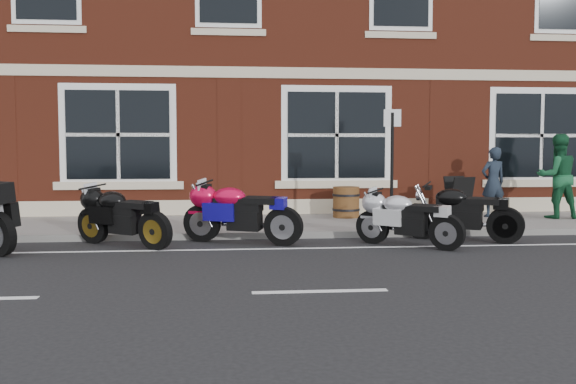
# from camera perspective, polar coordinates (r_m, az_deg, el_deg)

# --- Properties ---
(ground) EXTENTS (80.00, 80.00, 0.00)m
(ground) POSITION_cam_1_polar(r_m,az_deg,el_deg) (10.53, 0.46, -5.22)
(ground) COLOR black
(ground) RESTS_ON ground
(sidewalk) EXTENTS (30.00, 3.00, 0.12)m
(sidewalk) POSITION_cam_1_polar(r_m,az_deg,el_deg) (13.48, -0.89, -2.94)
(sidewalk) COLOR slate
(sidewalk) RESTS_ON ground
(kerb) EXTENTS (30.00, 0.16, 0.12)m
(kerb) POSITION_cam_1_polar(r_m,az_deg,el_deg) (11.92, -0.27, -3.85)
(kerb) COLOR slate
(kerb) RESTS_ON ground
(pub_building) EXTENTS (24.00, 12.00, 12.00)m
(pub_building) POSITION_cam_1_polar(r_m,az_deg,el_deg) (21.31, -2.63, 15.67)
(pub_building) COLOR maroon
(pub_building) RESTS_ON ground
(moto_sport_red) EXTENTS (2.08, 1.03, 1.00)m
(moto_sport_red) POSITION_cam_1_polar(r_m,az_deg,el_deg) (11.26, -4.28, -1.70)
(moto_sport_red) COLOR black
(moto_sport_red) RESTS_ON ground
(moto_sport_black) EXTENTS (1.76, 1.36, 0.94)m
(moto_sport_black) POSITION_cam_1_polar(r_m,az_deg,el_deg) (11.26, -14.51, -1.97)
(moto_sport_black) COLOR black
(moto_sport_black) RESTS_ON ground
(moto_sport_silver) EXTENTS (1.57, 1.35, 0.88)m
(moto_sport_silver) POSITION_cam_1_polar(r_m,az_deg,el_deg) (11.05, 10.55, -2.22)
(moto_sport_silver) COLOR black
(moto_sport_silver) RESTS_ON ground
(moto_naked_black) EXTENTS (1.90, 1.16, 0.95)m
(moto_naked_black) POSITION_cam_1_polar(r_m,az_deg,el_deg) (11.95, 15.10, -1.63)
(moto_naked_black) COLOR black
(moto_naked_black) RESTS_ON ground
(pedestrian_left) EXTENTS (0.62, 0.45, 1.57)m
(pedestrian_left) POSITION_cam_1_polar(r_m,az_deg,el_deg) (15.14, 17.77, 0.85)
(pedestrian_left) COLOR #19212D
(pedestrian_left) RESTS_ON sidewalk
(pedestrian_right) EXTENTS (0.93, 0.74, 1.86)m
(pedestrian_right) POSITION_cam_1_polar(r_m,az_deg,el_deg) (15.31, 22.83, 1.30)
(pedestrian_right) COLOR #164E2C
(pedestrian_right) RESTS_ON sidewalk
(a_board_sign) EXTENTS (0.65, 0.53, 0.93)m
(a_board_sign) POSITION_cam_1_polar(r_m,az_deg,el_deg) (14.63, 14.95, -0.46)
(a_board_sign) COLOR black
(a_board_sign) RESTS_ON sidewalk
(barrel_planter) EXTENTS (0.62, 0.62, 0.68)m
(barrel_planter) POSITION_cam_1_polar(r_m,az_deg,el_deg) (14.39, 5.19, -0.90)
(barrel_planter) COLOR #512B15
(barrel_planter) RESTS_ON sidewalk
(parking_sign) EXTENTS (0.32, 0.09, 2.28)m
(parking_sign) POSITION_cam_1_polar(r_m,az_deg,el_deg) (12.30, 9.22, 2.78)
(parking_sign) COLOR black
(parking_sign) RESTS_ON sidewalk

